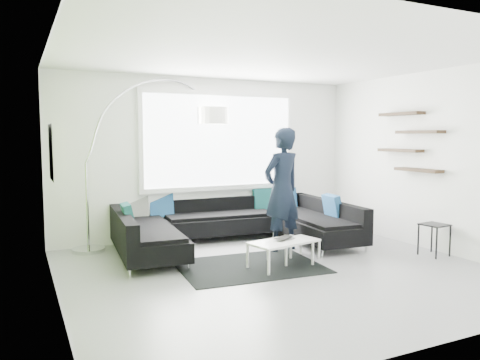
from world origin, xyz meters
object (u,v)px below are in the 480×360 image
object	(u,v)px
sectional_sofa	(234,226)
arc_lamp	(86,164)
coffee_table	(288,251)
laptop	(287,239)
person	(282,190)
side_table	(434,240)

from	to	relation	value
sectional_sofa	arc_lamp	distance (m)	2.49
coffee_table	laptop	distance (m)	0.21
arc_lamp	person	bearing A→B (deg)	-28.31
coffee_table	person	world-z (taller)	person
coffee_table	arc_lamp	distance (m)	3.32
arc_lamp	side_table	distance (m)	5.38
coffee_table	side_table	size ratio (longest dim) A/B	2.27
side_table	person	bearing A→B (deg)	145.53
sectional_sofa	person	world-z (taller)	person
coffee_table	person	size ratio (longest dim) A/B	0.57
side_table	person	world-z (taller)	person
coffee_table	laptop	xyz separation A→B (m)	(-0.05, -0.06, 0.19)
coffee_table	arc_lamp	size ratio (longest dim) A/B	0.40
sectional_sofa	laptop	distance (m)	1.29
arc_lamp	side_table	xyz separation A→B (m)	(4.63, -2.49, -1.13)
arc_lamp	person	distance (m)	3.03
sectional_sofa	person	xyz separation A→B (m)	(0.60, -0.49, 0.61)
side_table	coffee_table	bearing A→B (deg)	165.38
laptop	coffee_table	bearing A→B (deg)	21.45
sectional_sofa	side_table	xyz separation A→B (m)	(2.48, -1.78, -0.11)
arc_lamp	person	size ratio (longest dim) A/B	1.43
coffee_table	arc_lamp	bearing A→B (deg)	129.88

